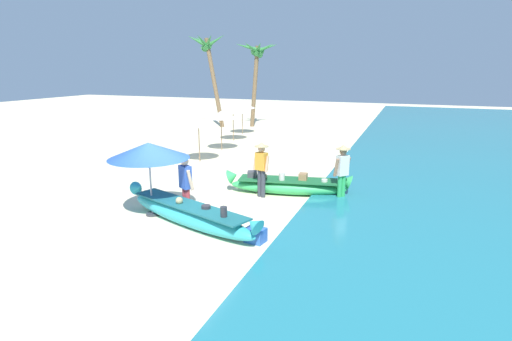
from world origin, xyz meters
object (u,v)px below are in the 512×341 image
(cooler_box, at_px, (255,235))
(person_vendor_hatted, at_px, (261,166))
(palm_tree_leaning_seaward, at_px, (209,52))
(person_vendor_assistant, at_px, (342,168))
(palm_tree_tall_inland, at_px, (257,57))
(boat_cyan_foreground, at_px, (189,214))
(boat_green_midground, at_px, (288,185))
(person_tourist_customer, at_px, (186,183))
(patio_umbrella_large, at_px, (149,151))

(cooler_box, bearing_deg, person_vendor_hatted, 117.39)
(person_vendor_hatted, height_order, palm_tree_leaning_seaward, palm_tree_leaning_seaward)
(person_vendor_assistant, distance_m, palm_tree_leaning_seaward, 17.92)
(palm_tree_tall_inland, relative_size, palm_tree_leaning_seaward, 0.92)
(cooler_box, bearing_deg, boat_cyan_foreground, 179.55)
(person_vendor_assistant, bearing_deg, boat_green_midground, -178.88)
(boat_cyan_foreground, distance_m, person_vendor_assistant, 4.96)
(person_tourist_customer, bearing_deg, cooler_box, -21.75)
(person_tourist_customer, bearing_deg, palm_tree_tall_inland, 104.60)
(boat_green_midground, xyz_separation_m, person_vendor_assistant, (1.73, 0.03, 0.72))
(palm_tree_tall_inland, xyz_separation_m, palm_tree_leaning_seaward, (-3.11, -0.92, 0.31))
(boat_cyan_foreground, height_order, person_tourist_customer, person_tourist_customer)
(person_tourist_customer, xyz_separation_m, palm_tree_tall_inland, (-4.47, 17.18, 3.75))
(boat_cyan_foreground, xyz_separation_m, boat_green_midground, (1.61, 3.57, -0.03))
(person_tourist_customer, xyz_separation_m, cooler_box, (2.42, -0.97, -0.77))
(palm_tree_leaning_seaward, bearing_deg, person_vendor_hatted, -57.29)
(patio_umbrella_large, relative_size, cooler_box, 4.80)
(boat_cyan_foreground, bearing_deg, palm_tree_tall_inland, 105.40)
(palm_tree_leaning_seaward, bearing_deg, cooler_box, -59.85)
(person_vendor_hatted, xyz_separation_m, cooler_box, (1.07, -3.32, -0.86))
(patio_umbrella_large, distance_m, cooler_box, 3.80)
(patio_umbrella_large, relative_size, palm_tree_tall_inland, 0.38)
(person_vendor_assistant, height_order, patio_umbrella_large, patio_umbrella_large)
(person_tourist_customer, height_order, palm_tree_tall_inland, palm_tree_tall_inland)
(patio_umbrella_large, bearing_deg, boat_green_midground, 47.71)
(patio_umbrella_large, height_order, palm_tree_tall_inland, palm_tree_tall_inland)
(person_vendor_hatted, relative_size, palm_tree_tall_inland, 0.31)
(person_vendor_hatted, height_order, person_tourist_customer, person_vendor_hatted)
(boat_green_midground, distance_m, cooler_box, 3.94)
(boat_cyan_foreground, bearing_deg, person_vendor_hatted, 72.80)
(person_vendor_hatted, height_order, cooler_box, person_vendor_hatted)
(boat_cyan_foreground, bearing_deg, person_tourist_customer, 124.76)
(palm_tree_leaning_seaward, height_order, cooler_box, palm_tree_leaning_seaward)
(boat_green_midground, height_order, palm_tree_leaning_seaward, palm_tree_leaning_seaward)
(person_tourist_customer, bearing_deg, palm_tree_leaning_seaward, 115.00)
(boat_green_midground, distance_m, palm_tree_tall_inland, 16.25)
(person_vendor_hatted, bearing_deg, boat_green_midground, 40.95)
(person_tourist_customer, distance_m, palm_tree_leaning_seaward, 18.40)
(boat_green_midground, relative_size, person_vendor_assistant, 2.36)
(person_tourist_customer, distance_m, palm_tree_tall_inland, 18.14)
(person_vendor_assistant, bearing_deg, person_tourist_customer, -141.63)
(person_vendor_hatted, height_order, patio_umbrella_large, patio_umbrella_large)
(person_tourist_customer, height_order, person_vendor_assistant, person_vendor_assistant)
(boat_green_midground, xyz_separation_m, person_tourist_customer, (-2.04, -2.95, 0.65))
(person_vendor_hatted, distance_m, cooler_box, 3.59)
(boat_green_midground, relative_size, person_vendor_hatted, 2.32)
(person_vendor_hatted, relative_size, person_tourist_customer, 1.06)
(boat_cyan_foreground, xyz_separation_m, person_vendor_hatted, (0.92, 2.97, 0.72))
(boat_cyan_foreground, xyz_separation_m, person_tourist_customer, (-0.43, 0.62, 0.63))
(person_vendor_hatted, distance_m, palm_tree_tall_inland, 16.34)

